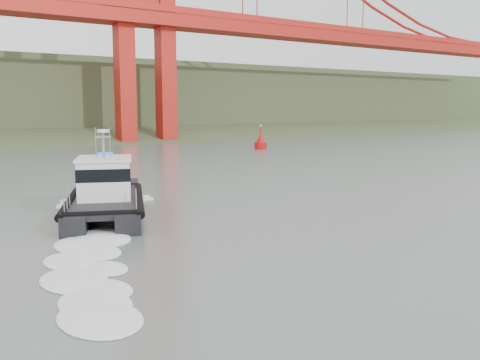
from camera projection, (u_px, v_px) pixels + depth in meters
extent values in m
plane|color=#56665F|center=(398.00, 253.00, 24.38)|extent=(400.00, 400.00, 0.00)
cube|color=#323F24|center=(0.00, 142.00, 99.57)|extent=(500.00, 44.72, 16.25)
cube|color=#AE1E15|center=(13.00, 6.00, 82.68)|extent=(260.00, 6.00, 2.20)
cube|color=black|center=(82.00, 210.00, 32.31)|extent=(5.60, 10.86, 1.23)
cube|color=black|center=(129.00, 208.00, 32.85)|extent=(5.60, 10.86, 1.23)
cube|color=black|center=(105.00, 203.00, 32.02)|extent=(7.54, 10.52, 0.26)
cube|color=white|center=(105.00, 179.00, 32.83)|extent=(4.25, 4.58, 2.35)
cube|color=black|center=(105.00, 172.00, 32.78)|extent=(4.33, 4.66, 0.77)
cube|color=white|center=(104.00, 159.00, 32.66)|extent=(4.52, 4.85, 0.16)
cylinder|color=gray|center=(103.00, 145.00, 32.25)|extent=(0.16, 0.16, 1.84)
cylinder|color=white|center=(103.00, 131.00, 32.13)|extent=(0.71, 0.71, 0.18)
cylinder|color=#B20C0D|center=(261.00, 147.00, 83.48)|extent=(1.95, 1.95, 1.30)
cone|color=#B20C0D|center=(261.00, 138.00, 83.30)|extent=(1.52, 1.52, 1.95)
cylinder|color=#B20C0D|center=(261.00, 130.00, 83.12)|extent=(0.17, 0.17, 1.08)
sphere|color=#E5D87F|center=(261.00, 126.00, 83.03)|extent=(0.33, 0.33, 0.33)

